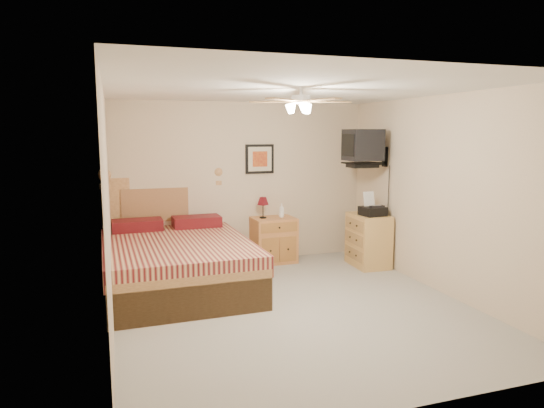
{
  "coord_description": "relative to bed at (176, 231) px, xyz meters",
  "views": [
    {
      "loc": [
        -1.93,
        -5.1,
        2.02
      ],
      "look_at": [
        0.04,
        0.9,
        1.1
      ],
      "focal_mm": 32.0,
      "sensor_mm": 36.0,
      "label": 1
    }
  ],
  "objects": [
    {
      "name": "magazine_lower",
      "position": [
        2.92,
        0.44,
        0.05
      ],
      "size": [
        0.29,
        0.32,
        0.02
      ],
      "primitive_type": "imported",
      "rotation": [
        0.0,
        0.0,
        -0.43
      ],
      "color": "#ADA38B",
      "rests_on": "dresser"
    },
    {
      "name": "ceiling",
      "position": [
        1.19,
        -1.12,
        1.74
      ],
      "size": [
        4.0,
        4.5,
        0.04
      ],
      "primitive_type": "cube",
      "color": "white",
      "rests_on": "ground"
    },
    {
      "name": "wall_back",
      "position": [
        1.19,
        1.13,
        0.49
      ],
      "size": [
        4.0,
        0.04,
        2.5
      ],
      "primitive_type": "cube",
      "color": "beige",
      "rests_on": "ground"
    },
    {
      "name": "framed_picture",
      "position": [
        1.46,
        1.11,
        0.86
      ],
      "size": [
        0.46,
        0.04,
        0.46
      ],
      "primitive_type": "cube",
      "color": "black",
      "rests_on": "wall_back"
    },
    {
      "name": "fax_machine",
      "position": [
        2.92,
        0.1,
        0.21
      ],
      "size": [
        0.36,
        0.38,
        0.35
      ],
      "primitive_type": null,
      "rotation": [
        0.0,
        0.0,
        0.09
      ],
      "color": "black",
      "rests_on": "dresser"
    },
    {
      "name": "magazine_upper",
      "position": [
        2.92,
        0.47,
        0.07
      ],
      "size": [
        0.24,
        0.29,
        0.02
      ],
      "primitive_type": "imported",
      "rotation": [
        0.0,
        0.0,
        -0.26
      ],
      "color": "gray",
      "rests_on": "magazine_lower"
    },
    {
      "name": "wall_right",
      "position": [
        3.19,
        -1.12,
        0.49
      ],
      "size": [
        0.04,
        4.5,
        2.5
      ],
      "primitive_type": "cube",
      "color": "beige",
      "rests_on": "ground"
    },
    {
      "name": "floor",
      "position": [
        1.19,
        -1.12,
        -0.76
      ],
      "size": [
        4.5,
        4.5,
        0.0
      ],
      "primitive_type": "plane",
      "color": "gray",
      "rests_on": "ground"
    },
    {
      "name": "wall_front",
      "position": [
        1.19,
        -3.37,
        0.49
      ],
      "size": [
        4.0,
        0.04,
        2.5
      ],
      "primitive_type": "cube",
      "color": "beige",
      "rests_on": "ground"
    },
    {
      "name": "wall_left",
      "position": [
        -0.81,
        -1.12,
        0.49
      ],
      "size": [
        0.04,
        4.5,
        2.5
      ],
      "primitive_type": "cube",
      "color": "beige",
      "rests_on": "ground"
    },
    {
      "name": "wall_tv",
      "position": [
        2.94,
        0.22,
        1.05
      ],
      "size": [
        0.56,
        0.46,
        0.58
      ],
      "primitive_type": null,
      "color": "black",
      "rests_on": "wall_right"
    },
    {
      "name": "lotion_bottle",
      "position": [
        1.75,
        0.89,
        0.05
      ],
      "size": [
        0.1,
        0.1,
        0.22
      ],
      "primitive_type": "imported",
      "rotation": [
        0.0,
        0.0,
        -0.27
      ],
      "color": "white",
      "rests_on": "nightstand"
    },
    {
      "name": "table_lamp",
      "position": [
        1.45,
        0.91,
        0.11
      ],
      "size": [
        0.21,
        0.21,
        0.33
      ],
      "primitive_type": null,
      "rotation": [
        0.0,
        0.0,
        -0.19
      ],
      "color": "maroon",
      "rests_on": "nightstand"
    },
    {
      "name": "dresser",
      "position": [
        2.92,
        0.2,
        -0.36
      ],
      "size": [
        0.5,
        0.7,
        0.8
      ],
      "primitive_type": "cube",
      "rotation": [
        0.0,
        0.0,
        -0.04
      ],
      "color": "tan",
      "rests_on": "ground"
    },
    {
      "name": "nightstand",
      "position": [
        1.62,
        0.88,
        -0.41
      ],
      "size": [
        0.67,
        0.51,
        0.71
      ],
      "primitive_type": "cube",
      "rotation": [
        0.0,
        0.0,
        0.03
      ],
      "color": "#B9763D",
      "rests_on": "ground"
    },
    {
      "name": "bed",
      "position": [
        0.0,
        0.0,
        0.0
      ],
      "size": [
        1.85,
        2.4,
        1.53
      ],
      "primitive_type": null,
      "rotation": [
        0.0,
        0.0,
        0.02
      ],
      "color": "#A16C3E",
      "rests_on": "ground"
    },
    {
      "name": "ceiling_fan",
      "position": [
        1.19,
        -1.32,
        1.6
      ],
      "size": [
        1.14,
        1.14,
        0.28
      ],
      "primitive_type": null,
      "color": "white",
      "rests_on": "ceiling"
    }
  ]
}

